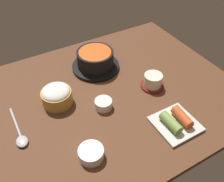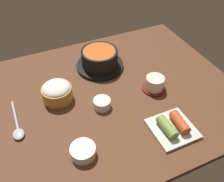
% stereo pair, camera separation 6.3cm
% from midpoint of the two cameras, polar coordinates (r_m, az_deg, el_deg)
% --- Properties ---
extents(dining_table, '(1.00, 0.76, 0.02)m').
position_cam_midpoint_polar(dining_table, '(0.92, -3.65, -1.57)').
color(dining_table, '#56331E').
rests_on(dining_table, ground).
extents(stone_pot, '(0.20, 0.20, 0.08)m').
position_cam_midpoint_polar(stone_pot, '(1.02, -5.67, 7.11)').
color(stone_pot, black).
rests_on(stone_pot, dining_table).
extents(rice_bowl, '(0.11, 0.11, 0.07)m').
position_cam_midpoint_polar(rice_bowl, '(0.89, -14.78, -1.04)').
color(rice_bowl, '#B78C38').
rests_on(rice_bowl, dining_table).
extents(tea_cup_with_saucer, '(0.09, 0.09, 0.06)m').
position_cam_midpoint_polar(tea_cup_with_saucer, '(0.94, 7.63, 2.25)').
color(tea_cup_with_saucer, maroon).
rests_on(tea_cup_with_saucer, dining_table).
extents(banchan_cup_center, '(0.06, 0.06, 0.03)m').
position_cam_midpoint_polar(banchan_cup_center, '(0.86, -4.11, -3.07)').
color(banchan_cup_center, white).
rests_on(banchan_cup_center, dining_table).
extents(kimchi_plate, '(0.14, 0.14, 0.04)m').
position_cam_midpoint_polar(kimchi_plate, '(0.82, 12.61, -7.15)').
color(kimchi_plate, silver).
rests_on(kimchi_plate, dining_table).
extents(side_bowl_near, '(0.08, 0.08, 0.03)m').
position_cam_midpoint_polar(side_bowl_near, '(0.74, -7.40, -14.29)').
color(side_bowl_near, white).
rests_on(side_bowl_near, dining_table).
extents(spoon, '(0.04, 0.18, 0.01)m').
position_cam_midpoint_polar(spoon, '(0.85, -22.71, -9.68)').
color(spoon, '#B7B7BC').
rests_on(spoon, dining_table).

